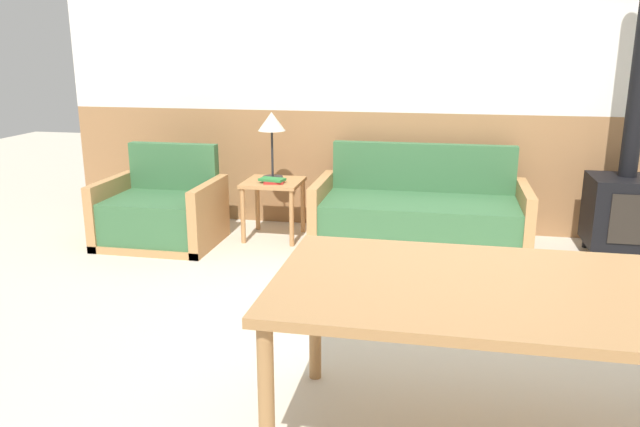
{
  "coord_description": "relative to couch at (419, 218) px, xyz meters",
  "views": [
    {
      "loc": [
        -0.09,
        -2.93,
        1.61
      ],
      "look_at": [
        -0.88,
        1.02,
        0.53
      ],
      "focal_mm": 35.0,
      "sensor_mm": 36.0,
      "label": 1
    }
  ],
  "objects": [
    {
      "name": "table_lamp",
      "position": [
        -1.28,
        0.12,
        0.71
      ],
      "size": [
        0.23,
        0.23,
        0.57
      ],
      "color": "#262628",
      "rests_on": "side_table"
    },
    {
      "name": "armchair",
      "position": [
        -2.13,
        -0.31,
        0.0
      ],
      "size": [
        0.95,
        0.74,
        0.81
      ],
      "rotation": [
        0.0,
        0.0,
        0.26
      ],
      "color": "#B27F4C",
      "rests_on": "ground_plane"
    },
    {
      "name": "book_stack",
      "position": [
        -1.23,
        -0.05,
        0.28
      ],
      "size": [
        0.23,
        0.18,
        0.04
      ],
      "color": "#B22823",
      "rests_on": "side_table"
    },
    {
      "name": "couch",
      "position": [
        0.0,
        0.0,
        0.0
      ],
      "size": [
        1.71,
        0.82,
        0.82
      ],
      "color": "#B27F4C",
      "rests_on": "ground_plane"
    },
    {
      "name": "side_table",
      "position": [
        -1.25,
        0.03,
        0.16
      ],
      "size": [
        0.48,
        0.48,
        0.51
      ],
      "color": "#B27F4C",
      "rests_on": "ground_plane"
    },
    {
      "name": "wall_back",
      "position": [
        0.26,
        0.56,
        1.1
      ],
      "size": [
        7.2,
        0.06,
        2.7
      ],
      "color": "#996B42",
      "rests_on": "ground_plane"
    },
    {
      "name": "wood_stove",
      "position": [
        1.57,
        0.07,
        0.32
      ],
      "size": [
        0.55,
        0.5,
        2.35
      ],
      "color": "black",
      "rests_on": "ground_plane"
    },
    {
      "name": "dining_table",
      "position": [
        0.44,
        -2.67,
        0.41
      ],
      "size": [
        1.81,
        0.98,
        0.73
      ],
      "color": "#9E7042",
      "rests_on": "ground_plane"
    },
    {
      "name": "ground_plane",
      "position": [
        0.26,
        -2.07,
        -0.25
      ],
      "size": [
        16.0,
        16.0,
        0.0
      ],
      "primitive_type": "plane",
      "color": "beige"
    }
  ]
}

